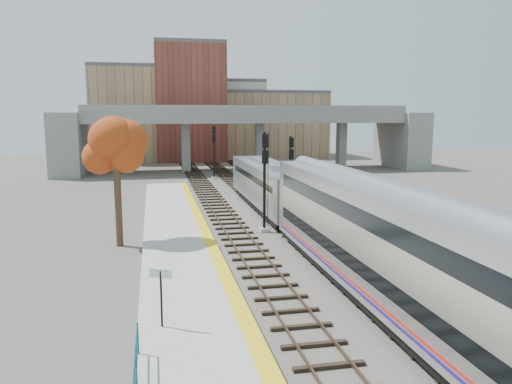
{
  "coord_description": "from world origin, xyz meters",
  "views": [
    {
      "loc": [
        -8.71,
        -28.24,
        8.36
      ],
      "look_at": [
        -1.17,
        8.16,
        2.5
      ],
      "focal_mm": 35.0,
      "sensor_mm": 36.0,
      "label": 1
    }
  ],
  "objects": [
    {
      "name": "yellow_strip",
      "position": [
        -5.35,
        0.0,
        0.35
      ],
      "size": [
        0.7,
        60.0,
        0.01
      ],
      "primitive_type": "cube",
      "color": "yellow",
      "rests_on": "platform"
    },
    {
      "name": "ground",
      "position": [
        0.0,
        0.0,
        0.0
      ],
      "size": [
        160.0,
        160.0,
        0.0
      ],
      "primitive_type": "plane",
      "color": "#47423D",
      "rests_on": "ground"
    },
    {
      "name": "signal_mast_mid",
      "position": [
        3.0,
        13.48,
        3.08
      ],
      "size": [
        0.6,
        0.64,
        6.44
      ],
      "color": "#9E9E99",
      "rests_on": "ground"
    },
    {
      "name": "locomotive",
      "position": [
        1.0,
        13.74,
        2.28
      ],
      "size": [
        3.02,
        19.05,
        4.1
      ],
      "color": "#A8AAB2",
      "rests_on": "ground"
    },
    {
      "name": "parking_lot",
      "position": [
        14.0,
        28.0,
        0.02
      ],
      "size": [
        14.0,
        18.0,
        0.04
      ],
      "primitive_type": "cube",
      "color": "black",
      "rests_on": "ground"
    },
    {
      "name": "car_b",
      "position": [
        15.18,
        25.14,
        0.71
      ],
      "size": [
        2.37,
        4.29,
        1.34
      ],
      "primitive_type": "imported",
      "rotation": [
        0.0,
        0.0,
        0.25
      ],
      "color": "#99999E",
      "rests_on": "parking_lot"
    },
    {
      "name": "car_a",
      "position": [
        9.99,
        23.72,
        0.7
      ],
      "size": [
        1.76,
        3.94,
        1.32
      ],
      "primitive_type": "imported",
      "rotation": [
        0.0,
        0.0,
        -0.05
      ],
      "color": "#99999E",
      "rests_on": "parking_lot"
    },
    {
      "name": "signal_mast_far",
      "position": [
        -1.1,
        34.94,
        3.38
      ],
      "size": [
        0.6,
        0.64,
        6.88
      ],
      "color": "#9E9E99",
      "rests_on": "ground"
    },
    {
      "name": "buildings_far",
      "position": [
        1.26,
        66.57,
        7.88
      ],
      "size": [
        43.0,
        21.0,
        20.6
      ],
      "color": "tan",
      "rests_on": "ground"
    },
    {
      "name": "signal_mast_near",
      "position": [
        -1.1,
        5.52,
        3.53
      ],
      "size": [
        0.6,
        0.64,
        7.1
      ],
      "color": "#9E9E99",
      "rests_on": "ground"
    },
    {
      "name": "tracks",
      "position": [
        0.93,
        12.5,
        0.08
      ],
      "size": [
        10.7,
        95.0,
        0.25
      ],
      "color": "black",
      "rests_on": "ground"
    },
    {
      "name": "station_sign",
      "position": [
        -8.57,
        -9.95,
        1.98
      ],
      "size": [
        0.84,
        0.41,
        2.27
      ],
      "rotation": [
        0.0,
        0.0,
        -0.42
      ],
      "color": "black",
      "rests_on": "platform"
    },
    {
      "name": "car_c",
      "position": [
        16.54,
        32.84,
        0.64
      ],
      "size": [
        2.22,
        4.32,
        1.2
      ],
      "primitive_type": "imported",
      "rotation": [
        0.0,
        0.0,
        -0.14
      ],
      "color": "#99999E",
      "rests_on": "parking_lot"
    },
    {
      "name": "tree",
      "position": [
        -10.95,
        3.79,
        6.13
      ],
      "size": [
        3.6,
        3.6,
        8.26
      ],
      "color": "#382619",
      "rests_on": "ground"
    },
    {
      "name": "coach",
      "position": [
        1.0,
        -8.87,
        2.8
      ],
      "size": [
        3.03,
        25.0,
        5.0
      ],
      "color": "#A8AAB2",
      "rests_on": "ground"
    },
    {
      "name": "platform",
      "position": [
        -7.25,
        0.0,
        0.17
      ],
      "size": [
        4.5,
        60.0,
        0.35
      ],
      "primitive_type": "cube",
      "color": "#9E9E99",
      "rests_on": "ground"
    },
    {
      "name": "overpass",
      "position": [
        4.92,
        45.0,
        5.81
      ],
      "size": [
        54.0,
        12.0,
        9.5
      ],
      "color": "slate",
      "rests_on": "ground"
    }
  ]
}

